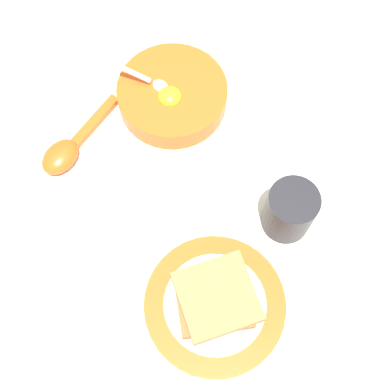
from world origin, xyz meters
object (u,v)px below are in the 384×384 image
egg_bowl (172,95)px  toast_sandwich (215,298)px  toast_plate (215,305)px  soup_spoon (67,150)px  drinking_cup (290,210)px

egg_bowl → toast_sandwich: egg_bowl is taller
toast_plate → toast_sandwich: toast_sandwich is taller
egg_bowl → soup_spoon: 0.18m
egg_bowl → drinking_cup: 0.26m
egg_bowl → toast_plate: egg_bowl is taller
soup_spoon → drinking_cup: bearing=22.8°
egg_bowl → toast_plate: size_ratio=0.90×
toast_plate → drinking_cup: (-0.00, 0.16, 0.04)m
soup_spoon → egg_bowl: bearing=71.8°
egg_bowl → drinking_cup: (0.25, -0.04, 0.02)m
toast_plate → soup_spoon: size_ratio=1.15×
toast_plate → drinking_cup: size_ratio=2.25×
egg_bowl → soup_spoon: bearing=-108.2°
toast_plate → drinking_cup: bearing=91.3°
soup_spoon → drinking_cup: drinking_cup is taller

